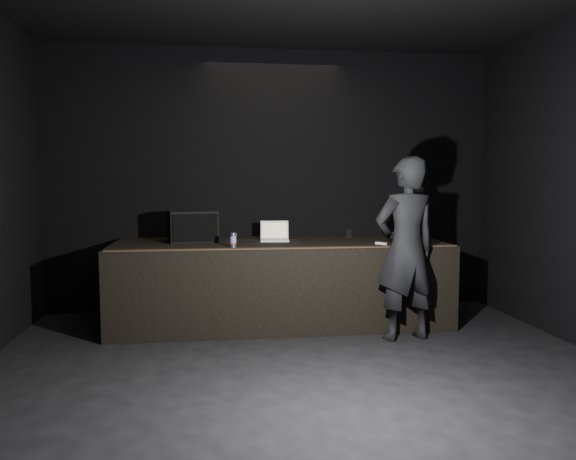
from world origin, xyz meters
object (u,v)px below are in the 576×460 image
(stage_riser, at_px, (279,282))
(beer_can, at_px, (233,240))
(stage_monitor, at_px, (193,226))
(laptop, at_px, (275,236))
(person, at_px, (406,249))

(stage_riser, relative_size, beer_can, 24.01)
(stage_monitor, xyz_separation_m, laptop, (1.01, 0.02, -0.13))
(person, bearing_deg, beer_can, -23.11)
(stage_monitor, bearing_deg, stage_riser, -15.96)
(stage_riser, xyz_separation_m, beer_can, (-0.58, -0.53, 0.58))
(person, bearing_deg, stage_monitor, -34.89)
(laptop, height_order, person, person)
(stage_riser, relative_size, stage_monitor, 6.32)
(stage_riser, height_order, beer_can, beer_can)
(beer_can, bearing_deg, person, -12.61)
(laptop, bearing_deg, stage_monitor, -173.80)
(person, bearing_deg, stage_riser, -46.98)
(laptop, bearing_deg, person, -34.24)
(stage_riser, bearing_deg, beer_can, -137.44)
(stage_riser, distance_m, person, 1.68)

